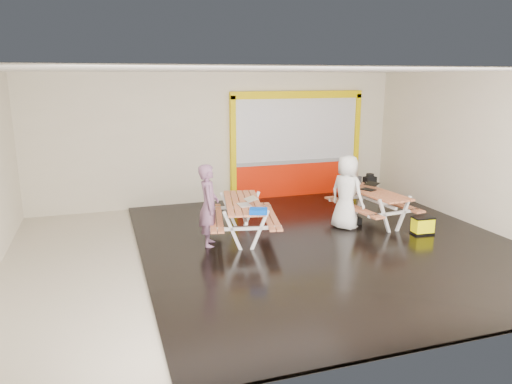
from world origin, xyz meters
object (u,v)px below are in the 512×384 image
object	(u,v)px
blue_pouch	(258,211)
dark_case	(351,221)
laptop_left	(247,203)
laptop_right	(369,187)
person_right	(347,193)
backpack	(370,184)
toolbox	(354,180)
picnic_table_left	(243,210)
person_left	(209,206)
fluke_bag	(423,226)
picnic_table_right	(373,199)

from	to	relation	value
blue_pouch	dark_case	size ratio (longest dim) A/B	0.83
laptop_left	laptop_right	size ratio (longest dim) A/B	0.80
person_right	blue_pouch	xyz separation A→B (m)	(-2.39, -0.89, 0.03)
dark_case	backpack	bearing A→B (deg)	43.09
laptop_right	dark_case	xyz separation A→B (m)	(-0.52, -0.13, -0.73)
toolbox	dark_case	size ratio (longest dim) A/B	1.05
picnic_table_left	person_right	xyz separation A→B (m)	(2.42, -0.07, 0.21)
person_left	fluke_bag	world-z (taller)	person_left
picnic_table_right	person_right	distance (m)	0.80
person_right	fluke_bag	xyz separation A→B (m)	(1.35, -0.96, -0.61)
blue_pouch	fluke_bag	size ratio (longest dim) A/B	0.73
toolbox	fluke_bag	distance (m)	2.14
picnic_table_left	person_left	distance (m)	0.86
laptop_right	fluke_bag	xyz separation A→B (m)	(0.60, -1.26, -0.62)
person_right	toolbox	world-z (taller)	person_right
picnic_table_right	person_right	xyz separation A→B (m)	(-0.76, -0.13, 0.23)
backpack	fluke_bag	world-z (taller)	backpack
picnic_table_left	backpack	xyz separation A→B (m)	(3.68, 1.05, 0.10)
person_right	laptop_left	bearing A→B (deg)	69.79
picnic_table_right	fluke_bag	xyz separation A→B (m)	(0.59, -1.09, -0.38)
person_left	laptop_right	world-z (taller)	person_left
person_left	backpack	bearing A→B (deg)	-60.09
laptop_right	backpack	world-z (taller)	backpack
picnic_table_left	fluke_bag	bearing A→B (deg)	-15.36
picnic_table_left	person_left	size ratio (longest dim) A/B	1.36
picnic_table_left	blue_pouch	size ratio (longest dim) A/B	6.81
laptop_left	blue_pouch	size ratio (longest dim) A/B	1.11
laptop_left	fluke_bag	xyz separation A→B (m)	(3.77, -0.73, -0.64)
toolbox	dark_case	distance (m)	1.21
picnic_table_left	laptop_right	distance (m)	3.18
picnic_table_left	laptop_right	xyz separation A→B (m)	(3.17, 0.22, 0.23)
person_right	fluke_bag	size ratio (longest dim) A/B	3.69
picnic_table_left	laptop_left	world-z (taller)	laptop_left
picnic_table_right	person_left	distance (m)	3.98
person_right	dark_case	bearing A→B (deg)	-81.46
backpack	dark_case	bearing A→B (deg)	-136.91
person_left	person_right	bearing A→B (deg)	-73.14
picnic_table_left	picnic_table_right	bearing A→B (deg)	1.05
person_right	backpack	size ratio (longest dim) A/B	3.37
picnic_table_left	person_left	xyz separation A→B (m)	(-0.79, -0.25, 0.23)
person_right	picnic_table_left	bearing A→B (deg)	62.68
laptop_left	backpack	size ratio (longest dim) A/B	0.74
backpack	laptop_left	bearing A→B (deg)	-159.82
blue_pouch	picnic_table_right	bearing A→B (deg)	18.03
backpack	person_left	bearing A→B (deg)	-163.69
toolbox	person_right	bearing A→B (deg)	-126.32
picnic_table_left	laptop_right	bearing A→B (deg)	3.99
laptop_left	laptop_right	distance (m)	3.21
blue_pouch	backpack	xyz separation A→B (m)	(3.65, 2.02, -0.14)
toolbox	backpack	size ratio (longest dim) A/B	0.85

